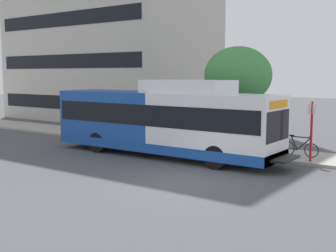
{
  "coord_description": "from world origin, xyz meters",
  "views": [
    {
      "loc": [
        -12.94,
        -8.64,
        3.92
      ],
      "look_at": [
        2.9,
        2.78,
        1.6
      ],
      "focal_mm": 46.91,
      "sensor_mm": 36.0,
      "label": 1
    }
  ],
  "objects_px": {
    "street_tree_near_stop": "(238,75)",
    "bus_stop_sign_pole": "(312,127)",
    "bicycle_parked": "(300,147)",
    "transit_bus": "(163,121)"
  },
  "relations": [
    {
      "from": "transit_bus",
      "to": "bus_stop_sign_pole",
      "type": "bearing_deg",
      "value": -71.92
    },
    {
      "from": "transit_bus",
      "to": "street_tree_near_stop",
      "type": "distance_m",
      "value": 4.85
    },
    {
      "from": "bus_stop_sign_pole",
      "to": "transit_bus",
      "type": "bearing_deg",
      "value": 108.08
    },
    {
      "from": "bicycle_parked",
      "to": "street_tree_near_stop",
      "type": "distance_m",
      "value": 5.02
    },
    {
      "from": "transit_bus",
      "to": "street_tree_near_stop",
      "type": "height_order",
      "value": "street_tree_near_stop"
    },
    {
      "from": "bicycle_parked",
      "to": "street_tree_near_stop",
      "type": "relative_size",
      "value": 0.34
    },
    {
      "from": "transit_bus",
      "to": "bicycle_parked",
      "type": "height_order",
      "value": "transit_bus"
    },
    {
      "from": "street_tree_near_stop",
      "to": "bus_stop_sign_pole",
      "type": "bearing_deg",
      "value": -112.15
    },
    {
      "from": "bus_stop_sign_pole",
      "to": "bicycle_parked",
      "type": "xyz_separation_m",
      "value": [
        0.9,
        0.8,
        -1.09
      ]
    },
    {
      "from": "bicycle_parked",
      "to": "bus_stop_sign_pole",
      "type": "bearing_deg",
      "value": -138.51
    }
  ]
}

